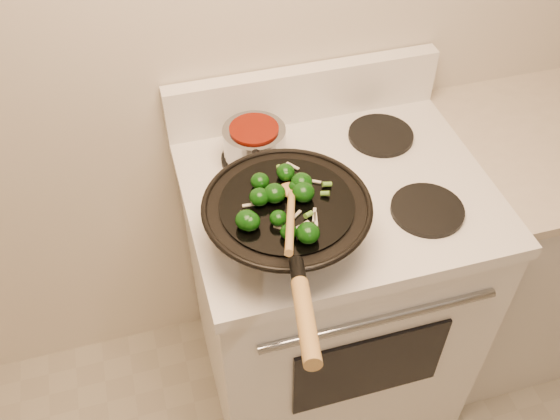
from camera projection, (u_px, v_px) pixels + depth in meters
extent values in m
cube|color=white|center=(327.00, 297.00, 1.94)|extent=(0.76, 0.64, 0.88)
cube|color=white|center=(337.00, 191.00, 1.61)|extent=(0.78, 0.66, 0.04)
cube|color=white|center=(303.00, 93.00, 1.74)|extent=(0.78, 0.05, 0.16)
cylinder|color=gray|center=(380.00, 320.00, 1.48)|extent=(0.60, 0.02, 0.02)
cube|color=black|center=(369.00, 368.00, 1.65)|extent=(0.42, 0.01, 0.28)
cylinder|color=black|center=(286.00, 240.00, 1.46)|extent=(0.18, 0.18, 0.01)
cylinder|color=black|center=(427.00, 210.00, 1.53)|extent=(0.18, 0.18, 0.01)
cylinder|color=black|center=(255.00, 159.00, 1.66)|extent=(0.18, 0.18, 0.01)
cylinder|color=black|center=(381.00, 135.00, 1.73)|extent=(0.18, 0.18, 0.01)
cube|color=silver|center=(537.00, 240.00, 2.11)|extent=(0.78, 0.60, 0.88)
torus|color=black|center=(287.00, 205.00, 1.38)|extent=(0.38, 0.38, 0.01)
cylinder|color=black|center=(287.00, 204.00, 1.37)|extent=(0.30, 0.30, 0.01)
cylinder|color=black|center=(298.00, 271.00, 1.20)|extent=(0.04, 0.07, 0.04)
cylinder|color=#B08345|center=(306.00, 321.00, 1.10)|extent=(0.07, 0.20, 0.06)
ellipsoid|color=#0A3508|center=(278.00, 218.00, 1.32)|extent=(0.04, 0.04, 0.03)
cylinder|color=#557F2E|center=(284.00, 220.00, 1.33)|extent=(0.02, 0.02, 0.02)
ellipsoid|color=#0A3508|center=(303.00, 192.00, 1.37)|extent=(0.05, 0.05, 0.04)
ellipsoid|color=#0A3508|center=(285.00, 172.00, 1.42)|extent=(0.04, 0.04, 0.04)
ellipsoid|color=#0A3508|center=(302.00, 182.00, 1.39)|extent=(0.05, 0.05, 0.04)
cylinder|color=#557F2E|center=(308.00, 186.00, 1.40)|extent=(0.02, 0.02, 0.02)
ellipsoid|color=#0A3508|center=(289.00, 232.00, 1.29)|extent=(0.04, 0.04, 0.03)
ellipsoid|color=#0A3508|center=(260.00, 181.00, 1.40)|extent=(0.04, 0.04, 0.04)
ellipsoid|color=#0A3508|center=(275.00, 193.00, 1.37)|extent=(0.05, 0.05, 0.04)
cylinder|color=#557F2E|center=(281.00, 197.00, 1.38)|extent=(0.02, 0.02, 0.02)
ellipsoid|color=#0A3508|center=(250.00, 221.00, 1.31)|extent=(0.05, 0.05, 0.04)
ellipsoid|color=#0A3508|center=(286.00, 174.00, 1.42)|extent=(0.04, 0.04, 0.03)
ellipsoid|color=#0A3508|center=(247.00, 220.00, 1.31)|extent=(0.05, 0.05, 0.04)
cylinder|color=#557F2E|center=(253.00, 223.00, 1.32)|extent=(0.02, 0.01, 0.01)
ellipsoid|color=#0A3508|center=(308.00, 233.00, 1.28)|extent=(0.05, 0.05, 0.04)
ellipsoid|color=#0A3508|center=(259.00, 197.00, 1.36)|extent=(0.05, 0.05, 0.04)
ellipsoid|color=#0A3508|center=(296.00, 187.00, 1.39)|extent=(0.04, 0.04, 0.03)
cylinder|color=#557F2E|center=(301.00, 189.00, 1.40)|extent=(0.02, 0.01, 0.02)
cube|color=beige|center=(251.00, 205.00, 1.36)|extent=(0.04, 0.01, 0.00)
cube|color=beige|center=(293.00, 166.00, 1.45)|extent=(0.03, 0.03, 0.00)
cube|color=beige|center=(311.00, 181.00, 1.42)|extent=(0.05, 0.03, 0.00)
cube|color=beige|center=(294.00, 218.00, 1.34)|extent=(0.04, 0.04, 0.00)
cube|color=beige|center=(283.00, 222.00, 1.33)|extent=(0.02, 0.04, 0.00)
cube|color=beige|center=(299.00, 227.00, 1.32)|extent=(0.05, 0.03, 0.00)
cube|color=beige|center=(296.00, 190.00, 1.40)|extent=(0.04, 0.03, 0.00)
cube|color=beige|center=(283.00, 229.00, 1.32)|extent=(0.04, 0.03, 0.00)
cube|color=beige|center=(316.00, 219.00, 1.33)|extent=(0.02, 0.04, 0.00)
cube|color=beige|center=(295.00, 178.00, 1.43)|extent=(0.03, 0.05, 0.00)
cube|color=beige|center=(288.00, 246.00, 1.28)|extent=(0.03, 0.05, 0.00)
cube|color=beige|center=(314.00, 215.00, 1.34)|extent=(0.02, 0.04, 0.00)
cylinder|color=#59922F|center=(245.00, 215.00, 1.34)|extent=(0.03, 0.02, 0.01)
cylinder|color=#59922F|center=(327.00, 184.00, 1.40)|extent=(0.01, 0.03, 0.02)
cylinder|color=#59922F|center=(280.00, 169.00, 1.44)|extent=(0.03, 0.03, 0.02)
cylinder|color=#59922F|center=(302.00, 230.00, 1.31)|extent=(0.02, 0.03, 0.02)
cylinder|color=#59922F|center=(325.00, 193.00, 1.38)|extent=(0.02, 0.02, 0.02)
cylinder|color=#59922F|center=(308.00, 215.00, 1.34)|extent=(0.02, 0.03, 0.02)
sphere|color=beige|center=(299.00, 185.00, 1.41)|extent=(0.01, 0.01, 0.01)
sphere|color=beige|center=(309.00, 190.00, 1.40)|extent=(0.01, 0.01, 0.01)
sphere|color=beige|center=(301.00, 195.00, 1.39)|extent=(0.01, 0.01, 0.01)
ellipsoid|color=#B08345|center=(292.00, 190.00, 1.39)|extent=(0.08, 0.07, 0.02)
cylinder|color=#B08345|center=(290.00, 220.00, 1.26)|extent=(0.10, 0.25, 0.10)
cylinder|color=gray|center=(254.00, 143.00, 1.62)|extent=(0.16, 0.16, 0.09)
cylinder|color=#630F04|center=(254.00, 129.00, 1.59)|extent=(0.13, 0.13, 0.01)
cylinder|color=black|center=(257.00, 165.00, 1.50)|extent=(0.04, 0.10, 0.02)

